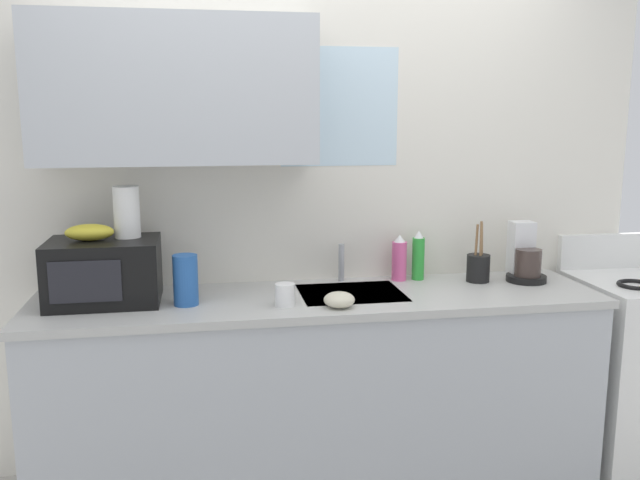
# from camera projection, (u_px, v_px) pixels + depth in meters

# --- Properties ---
(kitchen_wall_assembly) EXTENTS (3.28, 0.42, 2.50)m
(kitchen_wall_assembly) POSITION_uv_depth(u_px,v_px,m) (281.00, 183.00, 3.18)
(kitchen_wall_assembly) COLOR silver
(kitchen_wall_assembly) RESTS_ON ground
(counter_unit) EXTENTS (2.51, 0.63, 0.90)m
(counter_unit) POSITION_uv_depth(u_px,v_px,m) (321.00, 389.00, 3.08)
(counter_unit) COLOR #B2B7BC
(counter_unit) RESTS_ON ground
(sink_faucet) EXTENTS (0.03, 0.03, 0.18)m
(sink_faucet) POSITION_uv_depth(u_px,v_px,m) (341.00, 263.00, 3.24)
(sink_faucet) COLOR #B2B5BA
(sink_faucet) RESTS_ON counter_unit
(stove_range) EXTENTS (0.60, 0.60, 1.08)m
(stove_range) POSITION_uv_depth(u_px,v_px,m) (637.00, 366.00, 3.36)
(stove_range) COLOR white
(stove_range) RESTS_ON ground
(microwave) EXTENTS (0.46, 0.35, 0.27)m
(microwave) POSITION_uv_depth(u_px,v_px,m) (104.00, 271.00, 2.86)
(microwave) COLOR black
(microwave) RESTS_ON counter_unit
(banana_bunch) EXTENTS (0.20, 0.11, 0.07)m
(banana_bunch) POSITION_uv_depth(u_px,v_px,m) (89.00, 232.00, 2.83)
(banana_bunch) COLOR gold
(banana_bunch) RESTS_ON microwave
(paper_towel_roll) EXTENTS (0.11, 0.11, 0.22)m
(paper_towel_roll) POSITION_uv_depth(u_px,v_px,m) (127.00, 212.00, 2.89)
(paper_towel_roll) COLOR white
(paper_towel_roll) RESTS_ON microwave
(coffee_maker) EXTENTS (0.19, 0.21, 0.28)m
(coffee_maker) POSITION_uv_depth(u_px,v_px,m) (524.00, 259.00, 3.26)
(coffee_maker) COLOR black
(coffee_maker) RESTS_ON counter_unit
(dish_soap_bottle_pink) EXTENTS (0.07, 0.07, 0.22)m
(dish_soap_bottle_pink) POSITION_uv_depth(u_px,v_px,m) (399.00, 259.00, 3.26)
(dish_soap_bottle_pink) COLOR #E55999
(dish_soap_bottle_pink) RESTS_ON counter_unit
(dish_soap_bottle_green) EXTENTS (0.06, 0.06, 0.24)m
(dish_soap_bottle_green) POSITION_uv_depth(u_px,v_px,m) (418.00, 257.00, 3.27)
(dish_soap_bottle_green) COLOR green
(dish_soap_bottle_green) RESTS_ON counter_unit
(cereal_canister) EXTENTS (0.10, 0.10, 0.21)m
(cereal_canister) POSITION_uv_depth(u_px,v_px,m) (186.00, 280.00, 2.83)
(cereal_canister) COLOR #2659A5
(cereal_canister) RESTS_ON counter_unit
(mug_white) EXTENTS (0.08, 0.08, 0.09)m
(mug_white) POSITION_uv_depth(u_px,v_px,m) (285.00, 295.00, 2.82)
(mug_white) COLOR white
(mug_white) RESTS_ON counter_unit
(utensil_crock) EXTENTS (0.11, 0.11, 0.30)m
(utensil_crock) POSITION_uv_depth(u_px,v_px,m) (478.00, 267.00, 3.24)
(utensil_crock) COLOR black
(utensil_crock) RESTS_ON counter_unit
(small_bowl) EXTENTS (0.13, 0.13, 0.06)m
(small_bowl) POSITION_uv_depth(u_px,v_px,m) (339.00, 300.00, 2.81)
(small_bowl) COLOR beige
(small_bowl) RESTS_ON counter_unit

